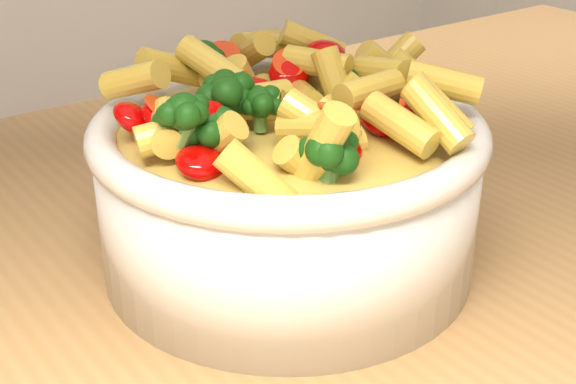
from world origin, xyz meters
TOP-DOWN VIEW (x-y plane):
  - table at (0.00, 0.00)m, footprint 1.20×0.80m
  - serving_bowl at (-0.12, 0.04)m, footprint 0.23×0.23m
  - pasta_salad at (-0.12, 0.04)m, footprint 0.18×0.18m

SIDE VIEW (x-z plane):
  - table at x=0.00m, z-range 0.35..1.25m
  - serving_bowl at x=-0.12m, z-range 0.90..1.00m
  - pasta_salad at x=-0.12m, z-range 0.99..1.03m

